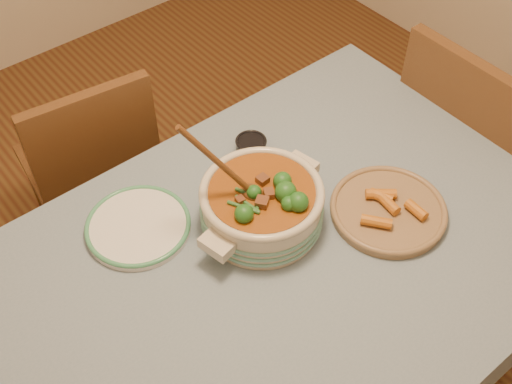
# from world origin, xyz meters

# --- Properties ---
(dining_table) EXTENTS (1.68, 1.08, 0.76)m
(dining_table) POSITION_xyz_m (0.00, 0.00, 0.66)
(dining_table) COLOR brown
(dining_table) RESTS_ON floor
(stew_casserole) EXTENTS (0.41, 0.37, 0.38)m
(stew_casserole) POSITION_xyz_m (0.08, 0.11, 0.84)
(stew_casserole) COLOR beige
(stew_casserole) RESTS_ON dining_table
(white_plate) EXTENTS (0.36, 0.36, 0.02)m
(white_plate) POSITION_xyz_m (-0.18, 0.30, 0.77)
(white_plate) COLOR silver
(white_plate) RESTS_ON dining_table
(condiment_bowl) EXTENTS (0.10, 0.10, 0.05)m
(condiment_bowl) POSITION_xyz_m (0.23, 0.34, 0.78)
(condiment_bowl) COLOR black
(condiment_bowl) RESTS_ON dining_table
(fried_plate) EXTENTS (0.41, 0.41, 0.05)m
(fried_plate) POSITION_xyz_m (0.37, -0.08, 0.78)
(fried_plate) COLOR #896C4B
(fried_plate) RESTS_ON dining_table
(chair_far) EXTENTS (0.46, 0.46, 0.88)m
(chair_far) POSITION_xyz_m (-0.07, 0.84, 0.50)
(chair_far) COLOR brown
(chair_far) RESTS_ON floor
(chair_right) EXTENTS (0.45, 0.45, 0.96)m
(chair_right) POSITION_xyz_m (0.95, 0.06, 0.54)
(chair_right) COLOR brown
(chair_right) RESTS_ON floor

